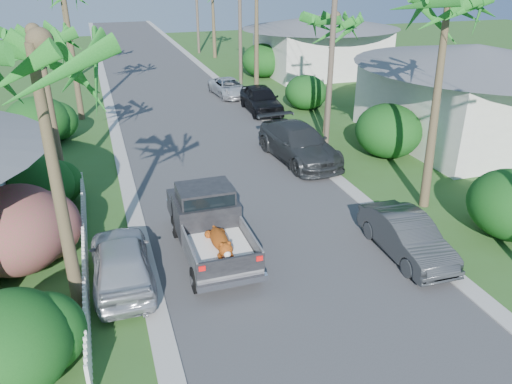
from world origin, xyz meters
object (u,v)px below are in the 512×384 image
object	(u,v)px
parked_car_rn	(406,236)
palm_l_b	(37,32)
parked_car_rf	(261,99)
utility_pole_d	(197,5)
parked_car_ln	(121,262)
utility_pole_c	(240,21)
house_right_far	(320,47)
parked_car_rd	(229,88)
pickup_truck	(208,220)
parked_car_rm	(299,144)
palm_l_a	(31,44)
palm_r_b	(334,18)
utility_pole_b	(332,53)
house_right_near	(469,97)

from	to	relation	value
parked_car_rn	palm_l_b	size ratio (longest dim) A/B	0.54
parked_car_rf	utility_pole_d	distance (m)	23.15
parked_car_ln	utility_pole_c	distance (m)	26.32
parked_car_ln	house_right_far	distance (m)	31.47
parked_car_rd	utility_pole_c	bearing A→B (deg)	56.61
parked_car_rn	palm_l_b	world-z (taller)	palm_l_b
pickup_truck	palm_l_b	distance (m)	9.58
parked_car_ln	palm_l_b	world-z (taller)	palm_l_b
parked_car_rn	parked_car_rd	size ratio (longest dim) A/B	0.93
parked_car_rm	palm_l_a	xyz separation A→B (m)	(-9.80, -8.78, 6.13)
parked_car_rn	pickup_truck	bearing A→B (deg)	159.42
house_right_far	utility_pole_c	xyz separation A→B (m)	(-7.40, -2.00, 2.48)
palm_l_a	palm_r_b	distance (m)	17.57
house_right_far	palm_l_a	bearing A→B (deg)	-125.42
palm_l_a	palm_r_b	bearing A→B (deg)	43.15
parked_car_rd	palm_l_a	size ratio (longest dim) A/B	0.52
parked_car_rf	house_right_far	bearing A→B (deg)	51.95
pickup_truck	palm_r_b	distance (m)	13.96
parked_car_rm	utility_pole_b	size ratio (longest dim) A/B	0.62
parked_car_rd	parked_car_ln	world-z (taller)	parked_car_ln
palm_l_b	utility_pole_b	xyz separation A→B (m)	(12.40, 1.00, -1.55)
parked_car_rf	utility_pole_d	xyz separation A→B (m)	(1.01, 22.81, 3.81)
parked_car_rm	utility_pole_d	size ratio (longest dim) A/B	0.62
utility_pole_d	utility_pole_c	bearing A→B (deg)	-90.00
palm_l_b	utility_pole_b	bearing A→B (deg)	4.61
parked_car_rf	palm_r_b	bearing A→B (deg)	-66.29
palm_l_a	house_right_far	bearing A→B (deg)	54.58
palm_l_a	house_right_far	distance (m)	33.48
parked_car_rn	utility_pole_b	size ratio (longest dim) A/B	0.44
parked_car_rn	house_right_far	xyz separation A→B (m)	(9.40, 26.99, 1.46)
palm_r_b	utility_pole_d	size ratio (longest dim) A/B	0.80
parked_car_rm	palm_l_b	xyz separation A→B (m)	(-10.40, 0.22, 5.34)
pickup_truck	parked_car_rm	size ratio (longest dim) A/B	0.92
parked_car_rm	utility_pole_b	distance (m)	4.46
parked_car_rm	utility_pole_c	size ratio (longest dim) A/B	0.62
palm_l_b	palm_l_a	bearing A→B (deg)	-86.19
utility_pole_c	utility_pole_d	size ratio (longest dim) A/B	1.00
utility_pole_c	utility_pole_d	xyz separation A→B (m)	(0.00, 15.00, 0.00)
pickup_truck	palm_l_b	xyz separation A→B (m)	(-4.60, 6.64, 5.14)
palm_l_b	utility_pole_b	distance (m)	12.54
palm_r_b	palm_l_b	bearing A→B (deg)	-167.38
parked_car_rm	house_right_near	bearing A→B (deg)	-3.61
parked_car_rd	parked_car_ln	bearing A→B (deg)	-117.80
palm_l_b	palm_r_b	bearing A→B (deg)	12.62
parked_car_rn	parked_car_rm	size ratio (longest dim) A/B	0.72
utility_pole_b	utility_pole_c	world-z (taller)	same
utility_pole_c	utility_pole_d	distance (m)	15.00
parked_car_ln	utility_pole_b	world-z (taller)	utility_pole_b
pickup_truck	palm_l_a	world-z (taller)	palm_l_a
parked_car_rn	palm_l_a	distance (m)	11.64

